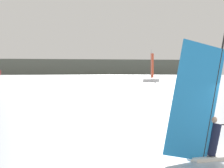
% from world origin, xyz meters
% --- Properties ---
extents(windsurfer, '(3.27, 1.65, 4.37)m').
position_xyz_m(windsurfer, '(-1.67, -0.94, 1.15)').
color(windsurfer, white).
rests_on(windsurfer, ground_plane).
extents(distant_headland, '(798.62, 528.78, 33.98)m').
position_xyz_m(distant_headland, '(-132.56, 1121.49, 16.99)').
color(distant_headland, '#60665B').
rests_on(distant_headland, ground_plane).
extents(small_sailboat, '(5.94, 8.01, 10.70)m').
position_xyz_m(small_sailboat, '(4.81, 128.32, 0.89)').
color(small_sailboat, white).
rests_on(small_sailboat, ground_plane).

